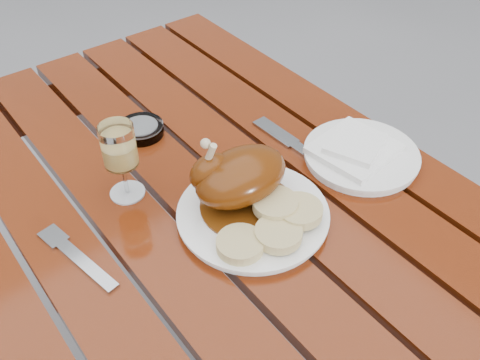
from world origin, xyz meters
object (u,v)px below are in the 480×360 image
at_px(wine_glass, 122,162).
at_px(side_plate, 361,155).
at_px(dinner_plate, 253,215).
at_px(table, 211,324).
at_px(ashtray, 141,129).

height_order(wine_glass, side_plate, wine_glass).
height_order(dinner_plate, wine_glass, wine_glass).
height_order(table, dinner_plate, dinner_plate).
bearing_deg(table, side_plate, -17.03).
relative_size(wine_glass, ashtray, 1.62).
relative_size(table, ashtray, 13.83).
bearing_deg(side_plate, ashtray, 131.75).
bearing_deg(dinner_plate, side_plate, -0.76).
height_order(dinner_plate, side_plate, side_plate).
distance_m(wine_glass, side_plate, 0.43).
bearing_deg(side_plate, dinner_plate, 179.24).
bearing_deg(wine_glass, dinner_plate, -53.22).
distance_m(table, wine_glass, 0.46).
xyz_separation_m(dinner_plate, side_plate, (0.25, -0.00, 0.00)).
bearing_deg(table, dinner_plate, -65.18).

